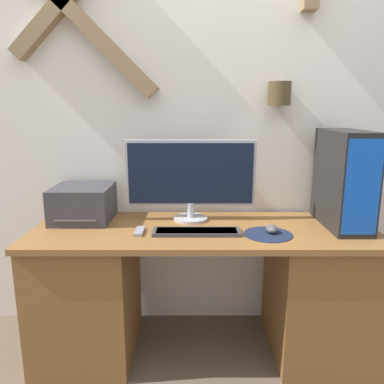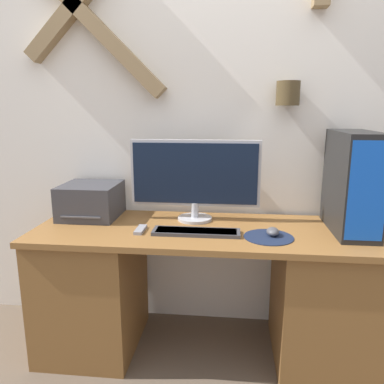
{
  "view_description": "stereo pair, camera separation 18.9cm",
  "coord_description": "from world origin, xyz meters",
  "px_view_note": "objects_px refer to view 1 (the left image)",
  "views": [
    {
      "loc": [
        -0.06,
        -1.54,
        1.31
      ],
      "look_at": [
        -0.07,
        0.31,
        0.89
      ],
      "focal_mm": 35.0,
      "sensor_mm": 36.0,
      "label": 1
    },
    {
      "loc": [
        0.13,
        -1.53,
        1.31
      ],
      "look_at": [
        -0.07,
        0.31,
        0.89
      ],
      "focal_mm": 35.0,
      "sensor_mm": 36.0,
      "label": 2
    }
  ],
  "objects_px": {
    "keyboard": "(198,232)",
    "printer": "(85,203)",
    "monitor": "(192,176)",
    "computer_tower": "(346,179)",
    "remote_control": "(141,231)",
    "mouse": "(273,229)"
  },
  "relations": [
    {
      "from": "keyboard",
      "to": "printer",
      "type": "xyz_separation_m",
      "value": [
        -0.62,
        0.24,
        0.08
      ]
    },
    {
      "from": "monitor",
      "to": "computer_tower",
      "type": "bearing_deg",
      "value": -7.72
    },
    {
      "from": "remote_control",
      "to": "computer_tower",
      "type": "bearing_deg",
      "value": 6.58
    },
    {
      "from": "mouse",
      "to": "printer",
      "type": "xyz_separation_m",
      "value": [
        -0.99,
        0.23,
        0.07
      ]
    },
    {
      "from": "keyboard",
      "to": "printer",
      "type": "distance_m",
      "value": 0.67
    },
    {
      "from": "keyboard",
      "to": "remote_control",
      "type": "distance_m",
      "value": 0.28
    },
    {
      "from": "mouse",
      "to": "printer",
      "type": "relative_size",
      "value": 0.26
    },
    {
      "from": "computer_tower",
      "to": "remote_control",
      "type": "relative_size",
      "value": 3.86
    },
    {
      "from": "keyboard",
      "to": "remote_control",
      "type": "relative_size",
      "value": 3.35
    },
    {
      "from": "monitor",
      "to": "remote_control",
      "type": "relative_size",
      "value": 5.45
    },
    {
      "from": "keyboard",
      "to": "remote_control",
      "type": "bearing_deg",
      "value": 177.72
    },
    {
      "from": "computer_tower",
      "to": "printer",
      "type": "distance_m",
      "value": 1.4
    },
    {
      "from": "monitor",
      "to": "remote_control",
      "type": "xyz_separation_m",
      "value": [
        -0.25,
        -0.23,
        -0.24
      ]
    },
    {
      "from": "mouse",
      "to": "remote_control",
      "type": "xyz_separation_m",
      "value": [
        -0.66,
        0.01,
        -0.02
      ]
    },
    {
      "from": "remote_control",
      "to": "keyboard",
      "type": "bearing_deg",
      "value": -2.28
    },
    {
      "from": "printer",
      "to": "keyboard",
      "type": "bearing_deg",
      "value": -20.77
    },
    {
      "from": "mouse",
      "to": "printer",
      "type": "distance_m",
      "value": 1.02
    },
    {
      "from": "printer",
      "to": "computer_tower",
      "type": "bearing_deg",
      "value": -4.32
    },
    {
      "from": "monitor",
      "to": "computer_tower",
      "type": "height_order",
      "value": "computer_tower"
    },
    {
      "from": "keyboard",
      "to": "computer_tower",
      "type": "distance_m",
      "value": 0.81
    },
    {
      "from": "mouse",
      "to": "remote_control",
      "type": "relative_size",
      "value": 0.65
    },
    {
      "from": "monitor",
      "to": "keyboard",
      "type": "relative_size",
      "value": 1.63
    }
  ]
}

